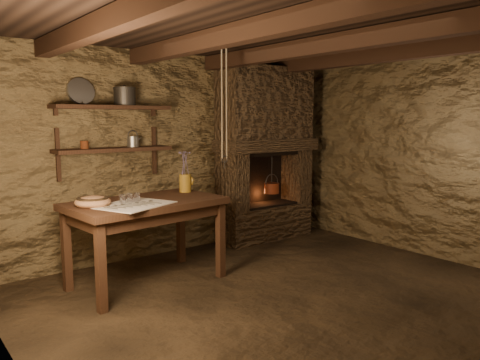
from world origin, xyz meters
TOP-DOWN VIEW (x-y plane):
  - floor at (0.00, 0.00)m, footprint 4.50×4.50m
  - back_wall at (0.00, 2.00)m, footprint 4.50×0.04m
  - left_wall at (-2.25, 0.00)m, footprint 0.04×4.00m
  - right_wall at (2.25, 0.00)m, footprint 0.04×4.00m
  - ceiling at (0.00, 0.00)m, footprint 4.50×4.00m
  - beam_far_left at (-1.50, 0.00)m, footprint 0.14×3.95m
  - beam_mid_left at (-0.50, 0.00)m, footprint 0.14×3.95m
  - beam_mid_right at (0.50, 0.00)m, footprint 0.14×3.95m
  - beam_far_right at (1.50, 0.00)m, footprint 0.14×3.95m
  - shelf_lower at (-0.85, 1.84)m, footprint 1.25×0.30m
  - shelf_upper at (-0.85, 1.84)m, footprint 1.25×0.30m
  - hearth at (1.25, 1.77)m, footprint 1.43×0.51m
  - work_table at (-0.84, 1.14)m, footprint 1.54×0.97m
  - linen_cloth at (-1.04, 0.97)m, footprint 0.80×0.73m
  - pewter_cutlery_row at (-1.04, 0.95)m, footprint 0.58×0.40m
  - drinking_glasses at (-1.02, 1.10)m, footprint 0.21×0.06m
  - stoneware_jug at (-0.25, 1.35)m, footprint 0.14×0.13m
  - wooden_bowl at (-1.36, 1.16)m, footprint 0.41×0.41m
  - iron_stockpot at (-0.70, 1.84)m, footprint 0.25×0.25m
  - tin_pan at (-1.14, 1.94)m, footprint 0.29×0.13m
  - small_kettle at (-0.63, 1.84)m, footprint 0.20×0.17m
  - rusty_tin at (-1.17, 1.84)m, footprint 0.11×0.11m
  - red_pot at (1.33, 1.72)m, footprint 0.23×0.21m
  - hanging_ropes at (0.05, 1.05)m, footprint 0.08×0.08m

SIDE VIEW (x-z plane):
  - floor at x=0.00m, z-range 0.00..0.00m
  - work_table at x=-0.84m, z-range 0.03..0.87m
  - red_pot at x=1.33m, z-range 0.43..0.97m
  - linen_cloth at x=-1.04m, z-range 0.84..0.85m
  - pewter_cutlery_row at x=-1.04m, z-range 0.85..0.86m
  - wooden_bowl at x=-1.36m, z-range 0.82..0.94m
  - drinking_glasses at x=-1.02m, z-range 0.85..0.93m
  - stoneware_jug at x=-0.25m, z-range 0.81..1.26m
  - back_wall at x=0.00m, z-range 0.00..2.40m
  - left_wall at x=-2.25m, z-range 0.00..2.40m
  - right_wall at x=2.25m, z-range 0.00..2.40m
  - hearth at x=1.25m, z-range 0.08..2.38m
  - shelf_lower at x=-0.85m, z-range 1.28..1.32m
  - rusty_tin at x=-1.17m, z-range 1.32..1.40m
  - small_kettle at x=-0.63m, z-range 1.29..1.47m
  - shelf_upper at x=-0.85m, z-range 1.73..1.77m
  - hanging_ropes at x=0.05m, z-range 1.20..2.40m
  - iron_stockpot at x=-0.70m, z-range 1.77..1.95m
  - tin_pan at x=-1.14m, z-range 1.77..2.05m
  - beam_far_left at x=-1.50m, z-range 2.23..2.39m
  - beam_mid_left at x=-0.50m, z-range 2.23..2.39m
  - beam_mid_right at x=0.50m, z-range 2.23..2.39m
  - beam_far_right at x=1.50m, z-range 2.23..2.39m
  - ceiling at x=0.00m, z-range 2.38..2.42m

